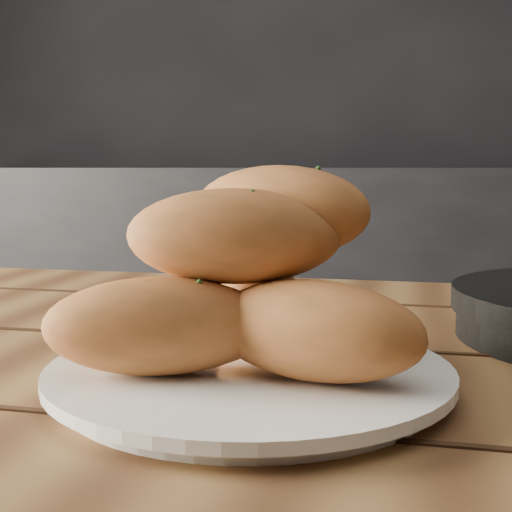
{
  "coord_description": "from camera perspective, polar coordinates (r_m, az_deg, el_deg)",
  "views": [
    {
      "loc": [
        0.0,
        -0.23,
        0.9
      ],
      "look_at": [
        -0.1,
        0.25,
        0.84
      ],
      "focal_mm": 50.0,
      "sensor_mm": 36.0,
      "label": 1
    }
  ],
  "objects": [
    {
      "name": "plate",
      "position": [
        0.49,
        -0.52,
        -9.64
      ],
      "size": [
        0.27,
        0.27,
        0.02
      ],
      "color": "white",
      "rests_on": "table"
    },
    {
      "name": "counter",
      "position": [
        1.98,
        12.42,
        -6.21
      ],
      "size": [
        2.8,
        0.6,
        0.9
      ],
      "primitive_type": "cube",
      "color": "black",
      "rests_on": "ground"
    },
    {
      "name": "back_wall",
      "position": [
        2.28,
        13.12,
        18.3
      ],
      "size": [
        4.0,
        0.04,
        2.7
      ],
      "primitive_type": "cube",
      "color": "black",
      "rests_on": "ground"
    },
    {
      "name": "table",
      "position": [
        0.54,
        9.87,
        -19.25
      ],
      "size": [
        1.63,
        0.94,
        0.75
      ],
      "color": "brown",
      "rests_on": "ground"
    },
    {
      "name": "bread_rolls",
      "position": [
        0.48,
        -0.63,
        -2.07
      ],
      "size": [
        0.26,
        0.22,
        0.13
      ],
      "color": "#C46836",
      "rests_on": "plate"
    }
  ]
}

